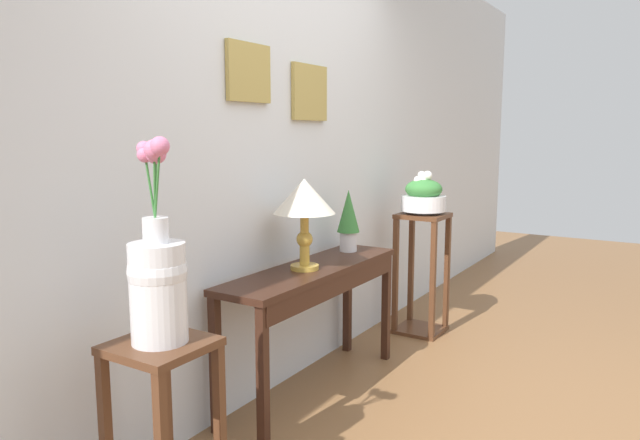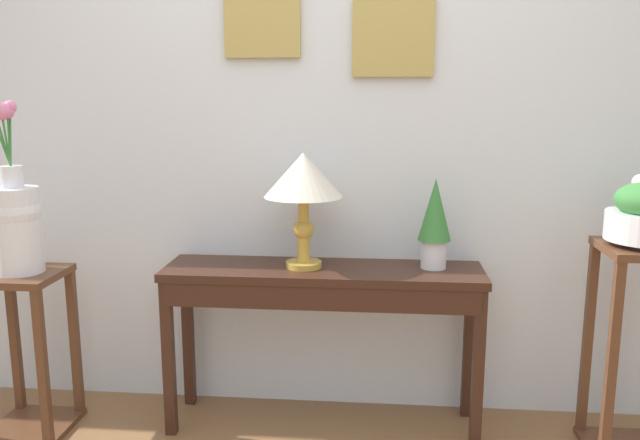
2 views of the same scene
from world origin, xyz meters
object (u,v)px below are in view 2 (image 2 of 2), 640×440
console_table (322,293)px  pedestal_stand_left (28,353)px  flower_vase_tall_left (15,216)px  pedestal_stand_right (636,353)px  potted_plant_on_console (435,219)px  table_lamp (303,181)px

console_table → pedestal_stand_left: console_table is taller
flower_vase_tall_left → pedestal_stand_right: flower_vase_tall_left is taller
pedestal_stand_left → flower_vase_tall_left: (-0.00, -0.00, 0.60)m
console_table → pedestal_stand_right: (1.25, -0.11, -0.18)m
pedestal_stand_left → pedestal_stand_right: 2.51m
pedestal_stand_left → pedestal_stand_right: pedestal_stand_right is taller
potted_plant_on_console → pedestal_stand_right: size_ratio=0.44×
potted_plant_on_console → pedestal_stand_right: 0.95m
table_lamp → flower_vase_tall_left: (-1.17, -0.16, -0.14)m
potted_plant_on_console → pedestal_stand_left: size_ratio=0.53×
table_lamp → potted_plant_on_console: bearing=4.1°
console_table → pedestal_stand_right: 1.27m
table_lamp → potted_plant_on_console: (0.55, 0.04, -0.16)m
flower_vase_tall_left → pedestal_stand_right: bearing=0.8°
table_lamp → pedestal_stand_right: bearing=-5.5°
console_table → potted_plant_on_console: bearing=7.6°
console_table → potted_plant_on_console: (0.47, 0.06, 0.32)m
pedestal_stand_left → pedestal_stand_right: (2.51, 0.03, 0.08)m
flower_vase_tall_left → pedestal_stand_right: size_ratio=0.82×
table_lamp → potted_plant_on_console: table_lamp is taller
flower_vase_tall_left → potted_plant_on_console: bearing=6.7°
pedestal_stand_left → flower_vase_tall_left: size_ratio=0.99×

